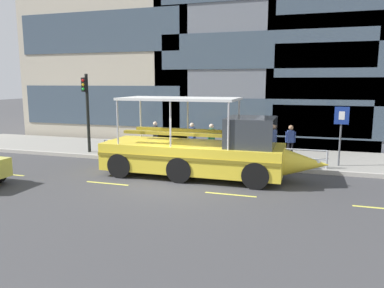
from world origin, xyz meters
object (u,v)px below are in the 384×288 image
Objects in this scene: duck_tour_boat at (205,151)px; pedestrian_mid_right at (192,136)px; parking_sign at (341,126)px; pedestrian_mid_left at (211,137)px; traffic_light_pole at (87,105)px; pedestrian_near_stern at (155,133)px; pedestrian_near_bow at (290,139)px.

duck_tour_boat is 3.84m from pedestrian_mid_right.
parking_sign is 7.01m from pedestrian_mid_right.
pedestrian_mid_left is (-5.88, 0.23, -0.78)m from parking_sign.
traffic_light_pole is 2.48× the size of pedestrian_mid_left.
traffic_light_pole is at bearing -177.78° from parking_sign.
pedestrian_mid_left is (6.49, 0.71, -1.48)m from traffic_light_pole.
pedestrian_mid_right is (-1.07, 0.23, -0.00)m from pedestrian_mid_left.
duck_tour_boat is 5.43m from pedestrian_near_stern.
pedestrian_near_bow is 1.03× the size of pedestrian_near_stern.
traffic_light_pole is at bearing -173.03° from pedestrian_near_bow.
pedestrian_mid_right is at bearing 9.86° from traffic_light_pole.
pedestrian_mid_right is at bearing 167.74° from pedestrian_mid_left.
pedestrian_mid_left is at bearing -12.26° from pedestrian_mid_right.
pedestrian_mid_right is (-4.81, -0.31, -0.00)m from pedestrian_near_bow.
pedestrian_near_bow is 1.00× the size of pedestrian_mid_left.
parking_sign is 1.59× the size of pedestrian_mid_left.
pedestrian_near_bow is 6.98m from pedestrian_near_stern.
traffic_light_pole is 12.40m from parking_sign.
pedestrian_near_bow reaches higher than pedestrian_near_stern.
duck_tour_boat is 5.56× the size of pedestrian_mid_right.
traffic_light_pole is at bearing -157.59° from pedestrian_near_stern.
traffic_light_pole is at bearing -170.14° from pedestrian_mid_right.
pedestrian_mid_left is 1.10m from pedestrian_mid_right.
traffic_light_pole is 2.48× the size of pedestrian_near_bow.
duck_tour_boat is (-5.30, -3.00, -0.89)m from parking_sign.
pedestrian_mid_right is at bearing -176.32° from pedestrian_near_bow.
duck_tour_boat is at bearing -79.97° from pedestrian_mid_left.
parking_sign is at bearing -2.23° from pedestrian_mid_left.
parking_sign is at bearing -19.84° from pedestrian_near_bow.
duck_tour_boat is (7.07, -2.52, -1.59)m from traffic_light_pole.
pedestrian_near_bow is at bearing -0.73° from pedestrian_near_stern.
traffic_light_pole is 3.82m from pedestrian_near_stern.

